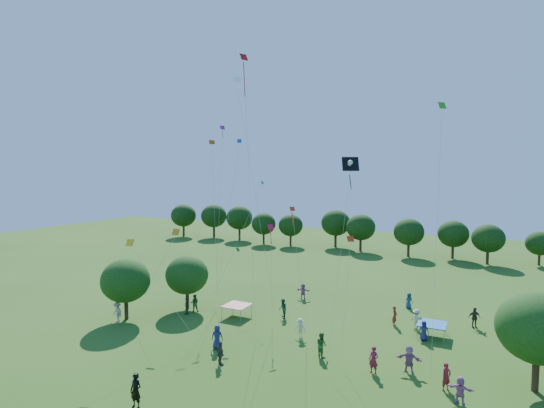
# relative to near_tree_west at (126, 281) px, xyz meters

# --- Properties ---
(near_tree_west) EXTENTS (4.40, 4.40, 5.58)m
(near_tree_west) POSITION_rel_near_tree_west_xyz_m (0.00, 0.00, 0.00)
(near_tree_west) COLOR #422B19
(near_tree_west) RESTS_ON ground
(near_tree_north) EXTENTS (4.18, 4.18, 5.25)m
(near_tree_north) POSITION_rel_near_tree_west_xyz_m (3.09, 4.95, -0.23)
(near_tree_north) COLOR #422B19
(near_tree_north) RESTS_ON ground
(near_tree_east) EXTENTS (4.77, 4.77, 6.15)m
(near_tree_east) POSITION_rel_near_tree_west_xyz_m (32.10, 1.72, 0.40)
(near_tree_east) COLOR #422B19
(near_tree_east) RESTS_ON ground
(treeline) EXTENTS (88.01, 8.77, 6.77)m
(treeline) POSITION_rel_near_tree_west_xyz_m (12.64, 42.47, 0.50)
(treeline) COLOR #422B19
(treeline) RESTS_ON ground
(tent_red_stripe) EXTENTS (2.20, 2.20, 1.10)m
(tent_red_stripe) POSITION_rel_near_tree_west_xyz_m (8.68, 5.10, -2.55)
(tent_red_stripe) COLOR red
(tent_red_stripe) RESTS_ON ground
(tent_blue) EXTENTS (2.20, 2.20, 1.10)m
(tent_blue) POSITION_rel_near_tree_west_xyz_m (25.48, 8.09, -2.55)
(tent_blue) COLOR #1B66B0
(tent_blue) RESTS_ON ground
(man_in_black) EXTENTS (0.77, 0.51, 2.01)m
(man_in_black) POSITION_rel_near_tree_west_xyz_m (11.46, -10.59, -2.58)
(man_in_black) COLOR black
(man_in_black) RESTS_ON ground
(crowd_person_0) EXTENTS (1.01, 0.74, 1.84)m
(crowd_person_0) POSITION_rel_near_tree_west_xyz_m (11.08, -1.72, -2.67)
(crowd_person_0) COLOR navy
(crowd_person_0) RESTS_ON ground
(crowd_person_1) EXTENTS (0.50, 0.70, 1.75)m
(crowd_person_1) POSITION_rel_near_tree_west_xyz_m (22.31, 9.20, -2.71)
(crowd_person_1) COLOR maroon
(crowd_person_1) RESTS_ON ground
(crowd_person_2) EXTENTS (0.99, 0.88, 1.78)m
(crowd_person_2) POSITION_rel_near_tree_west_xyz_m (18.66, 0.53, -2.70)
(crowd_person_2) COLOR #295E28
(crowd_person_2) RESTS_ON ground
(crowd_person_3) EXTENTS (1.10, 0.56, 1.63)m
(crowd_person_3) POSITION_rel_near_tree_west_xyz_m (15.95, 3.00, -2.77)
(crowd_person_3) COLOR beige
(crowd_person_3) RESTS_ON ground
(crowd_person_4) EXTENTS (1.15, 0.92, 1.79)m
(crowd_person_4) POSITION_rel_near_tree_west_xyz_m (28.55, 11.80, -2.69)
(crowd_person_4) COLOR #37312C
(crowd_person_4) RESTS_ON ground
(crowd_person_5) EXTENTS (1.52, 0.61, 1.60)m
(crowd_person_5) POSITION_rel_near_tree_west_xyz_m (28.04, -1.83, -2.79)
(crowd_person_5) COLOR #AD659E
(crowd_person_5) RESTS_ON ground
(crowd_person_6) EXTENTS (0.85, 0.82, 1.56)m
(crowd_person_6) POSITION_rel_near_tree_west_xyz_m (22.68, 14.69, -2.81)
(crowd_person_6) COLOR navy
(crowd_person_6) RESTS_ON ground
(crowd_person_7) EXTENTS (0.78, 0.61, 1.83)m
(crowd_person_7) POSITION_rel_near_tree_west_xyz_m (22.67, -0.37, -2.67)
(crowd_person_7) COLOR maroon
(crowd_person_7) RESTS_ON ground
(crowd_person_8) EXTENTS (0.93, 0.80, 1.67)m
(crowd_person_8) POSITION_rel_near_tree_west_xyz_m (4.28, 4.52, -2.75)
(crowd_person_8) COLOR #2C6129
(crowd_person_8) RESTS_ON ground
(crowd_person_9) EXTENTS (1.25, 0.76, 1.78)m
(crowd_person_9) POSITION_rel_near_tree_west_xyz_m (-0.23, -0.86, -2.70)
(crowd_person_9) COLOR #B29C8E
(crowd_person_9) RESTS_ON ground
(crowd_person_10) EXTENTS (1.08, 0.91, 1.69)m
(crowd_person_10) POSITION_rel_near_tree_west_xyz_m (12.83, -3.94, -2.74)
(crowd_person_10) COLOR #433B35
(crowd_person_10) RESTS_ON ground
(crowd_person_11) EXTENTS (1.59, 0.70, 1.65)m
(crowd_person_11) POSITION_rel_near_tree_west_xyz_m (12.14, 12.93, -2.76)
(crowd_person_11) COLOR #A15E91
(crowd_person_11) RESTS_ON ground
(crowd_person_12) EXTENTS (0.80, 0.45, 1.61)m
(crowd_person_12) POSITION_rel_near_tree_west_xyz_m (24.99, 6.92, -2.78)
(crowd_person_12) COLOR navy
(crowd_person_12) RESTS_ON ground
(crowd_person_13) EXTENTS (0.75, 0.77, 1.75)m
(crowd_person_13) POSITION_rel_near_tree_west_xyz_m (27.20, -0.65, -2.71)
(crowd_person_13) COLOR maroon
(crowd_person_13) RESTS_ON ground
(crowd_person_14) EXTENTS (0.88, 1.00, 1.79)m
(crowd_person_14) POSITION_rel_near_tree_west_xyz_m (12.70, 6.64, -2.69)
(crowd_person_14) COLOR #224F35
(crowd_person_14) RESTS_ON ground
(crowd_person_15) EXTENTS (1.23, 0.98, 1.72)m
(crowd_person_15) POSITION_rel_near_tree_west_xyz_m (24.12, 9.30, -2.73)
(crowd_person_15) COLOR beige
(crowd_person_15) RESTS_ON ground
(crowd_person_16) EXTENTS (0.85, 1.07, 1.67)m
(crowd_person_16) POSITION_rel_near_tree_west_xyz_m (4.11, 3.56, -2.75)
(crowd_person_16) COLOR #433D36
(crowd_person_16) RESTS_ON ground
(crowd_person_17) EXTENTS (1.70, 0.65, 1.81)m
(crowd_person_17) POSITION_rel_near_tree_west_xyz_m (24.77, 0.86, -2.68)
(crowd_person_17) COLOR #985887
(crowd_person_17) RESTS_ON ground
(pirate_kite) EXTENTS (1.44, 6.17, 13.32)m
(pirate_kite) POSITION_rel_near_tree_west_xyz_m (19.67, 3.77, 10.29)
(pirate_kite) COLOR black
(red_high_kite) EXTENTS (3.64, 4.42, 22.67)m
(red_high_kite) POSITION_rel_near_tree_west_xyz_m (9.92, 4.81, 15.84)
(red_high_kite) COLOR red
(small_kite_0) EXTENTS (1.11, 0.89, 9.41)m
(small_kite_0) POSITION_rel_near_tree_west_xyz_m (15.61, 2.61, 4.95)
(small_kite_0) COLOR red
(small_kite_1) EXTENTS (3.50, 4.21, 15.60)m
(small_kite_1) POSITION_rel_near_tree_west_xyz_m (2.95, 9.84, 9.86)
(small_kite_1) COLOR #D3470B
(small_kite_2) EXTENTS (4.81, 1.75, 7.01)m
(small_kite_2) POSITION_rel_near_tree_west_xyz_m (5.37, -3.87, 3.52)
(small_kite_2) COLOR yellow
(small_kite_3) EXTENTS (1.41, 6.60, 3.49)m
(small_kite_3) POSITION_rel_near_tree_west_xyz_m (4.19, 12.04, 0.39)
(small_kite_3) COLOR #17801A
(small_kite_4) EXTENTS (1.67, 7.06, 15.85)m
(small_kite_4) POSITION_rel_near_tree_west_xyz_m (4.36, 11.78, 9.05)
(small_kite_4) COLOR blue
(small_kite_5) EXTENTS (4.14, 7.64, 17.49)m
(small_kite_5) POSITION_rel_near_tree_west_xyz_m (2.53, 12.06, 10.85)
(small_kite_5) COLOR #AB1CA4
(small_kite_6) EXTENTS (2.42, 2.98, 19.96)m
(small_kite_6) POSITION_rel_near_tree_west_xyz_m (10.89, 3.09, 12.96)
(small_kite_6) COLOR white
(small_kite_7) EXTENTS (2.37, 6.30, 11.16)m
(small_kite_7) POSITION_rel_near_tree_west_xyz_m (6.89, 10.61, 5.38)
(small_kite_7) COLOR #0CBE93
(small_kite_8) EXTENTS (0.55, 0.60, 7.50)m
(small_kite_8) POSITION_rel_near_tree_west_xyz_m (12.14, 5.30, 3.91)
(small_kite_8) COLOR #ED0D41
(small_kite_9) EXTENTS (0.58, 1.24, 7.66)m
(small_kite_9) POSITION_rel_near_tree_west_xyz_m (20.56, 0.77, 3.89)
(small_kite_9) COLOR red
(small_kite_10) EXTENTS (3.38, 2.04, 7.13)m
(small_kite_10) POSITION_rel_near_tree_west_xyz_m (4.34, 1.24, 3.75)
(small_kite_10) COLOR orange
(small_kite_11) EXTENTS (0.58, 2.17, 15.83)m
(small_kite_11) POSITION_rel_near_tree_west_xyz_m (26.65, -3.25, 8.53)
(small_kite_11) COLOR #328F1A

